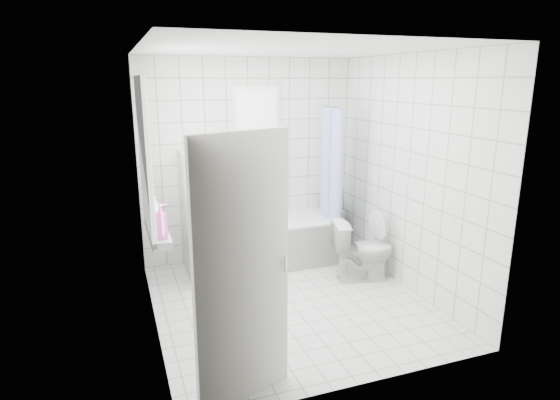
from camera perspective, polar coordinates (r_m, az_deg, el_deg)
name	(u,v)px	position (r m, az deg, el deg)	size (l,w,h in m)	color
ground	(290,302)	(5.15, 1.23, -12.33)	(3.00, 3.00, 0.00)	white
ceiling	(292,49)	(4.61, 1.41, 17.92)	(3.00, 3.00, 0.00)	white
wall_back	(249,161)	(6.11, -3.79, 4.80)	(2.80, 0.02, 2.60)	white
wall_front	(366,227)	(3.40, 10.49, -3.24)	(2.80, 0.02, 2.60)	white
wall_left	(147,196)	(4.41, -15.89, 0.52)	(0.02, 3.00, 2.60)	white
wall_right	(409,175)	(5.37, 15.41, 2.97)	(0.02, 3.00, 2.60)	white
window_left	(147,158)	(4.65, -15.87, 4.99)	(0.01, 0.90, 1.40)	white
window_back	(257,110)	(6.02, -2.84, 10.90)	(0.50, 0.01, 0.50)	white
window_sill	(157,231)	(4.83, -14.74, -3.66)	(0.18, 1.02, 0.08)	white
door	(243,274)	(3.32, -4.52, -8.99)	(0.04, 0.80, 2.00)	silver
bathtub	(267,242)	(6.05, -1.62, -5.18)	(1.78, 0.77, 0.58)	white
partition_wall	(191,216)	(5.65, -10.74, -1.96)	(0.15, 0.85, 1.50)	white
tiled_ledge	(328,230)	(6.63, 5.87, -3.60)	(0.40, 0.24, 0.55)	white
toilet	(363,250)	(5.65, 10.07, -6.06)	(0.41, 0.71, 0.73)	silver
curtain_rod	(329,106)	(5.99, 6.05, 11.30)	(0.02, 0.02, 0.80)	silver
shower_curtain	(332,179)	(5.99, 6.36, 2.61)	(0.14, 0.48, 1.78)	#4158BE
tub_faucet	(266,194)	(6.22, -1.76, 0.77)	(0.18, 0.06, 0.06)	silver
sill_bottles	(158,217)	(4.68, -14.63, -1.99)	(0.16, 0.82, 0.33)	silver
ledge_bottles	(328,203)	(6.49, 5.83, -0.33)	(0.19, 0.16, 0.27)	red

